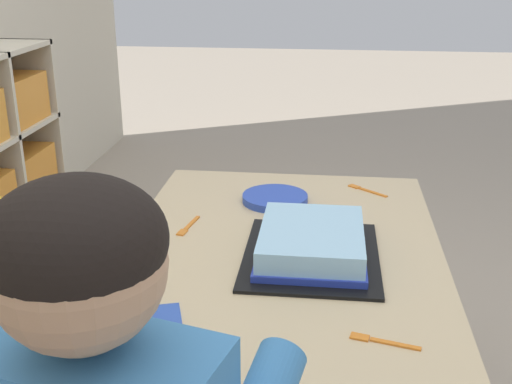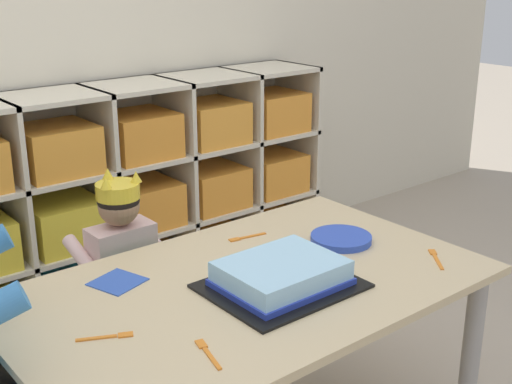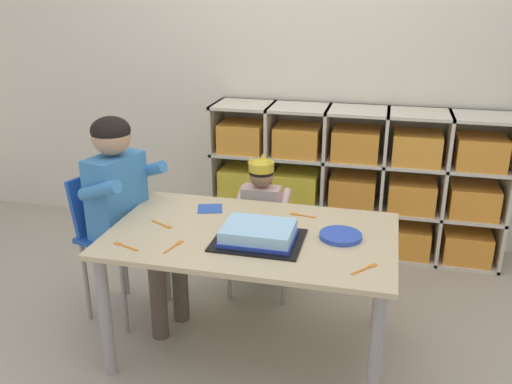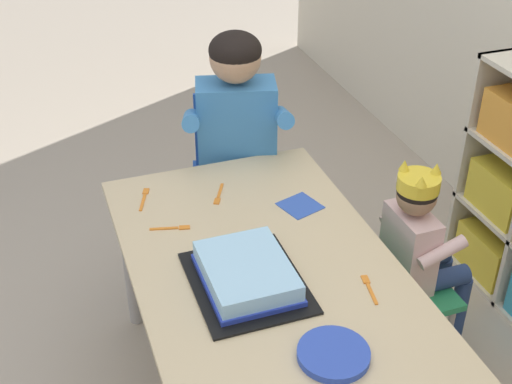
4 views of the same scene
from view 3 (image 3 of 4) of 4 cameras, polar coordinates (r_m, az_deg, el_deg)
The scene contains 16 objects.
ground at distance 2.80m, azimuth -0.41°, elevation -15.98°, with size 16.00×16.00×0.00m, color tan.
classroom_back_wall at distance 3.71m, azimuth 5.33°, elevation 15.35°, with size 6.38×0.10×2.67m, color beige.
storage_cubby_shelf at distance 3.64m, azimuth 10.13°, elevation 0.58°, with size 1.88×0.35×0.96m.
activity_table at distance 2.52m, azimuth -0.44°, elevation -6.04°, with size 1.30×0.78×0.63m.
classroom_chair_blue at distance 3.04m, azimuth 0.30°, elevation -4.83°, with size 0.37×0.32×0.59m.
child_with_crown at distance 3.08m, azimuth 0.73°, elevation -1.54°, with size 0.30×0.31×0.82m.
classroom_chair_adult_side at distance 2.95m, azimuth -14.84°, elevation -3.72°, with size 0.42×0.43×0.78m.
adult_helper_seated at distance 2.80m, azimuth -13.39°, elevation -0.60°, with size 0.47×0.45×1.09m.
birthday_cake_on_tray at distance 2.39m, azimuth 0.26°, elevation -4.45°, with size 0.39×0.32×0.07m.
paper_plate_stack at distance 2.45m, azimuth 8.84°, elevation -4.55°, with size 0.19×0.19×0.02m, color blue.
paper_napkin_square at distance 2.75m, azimuth -4.84°, elevation -1.75°, with size 0.12×0.12×0.00m, color #3356B7.
fork_at_table_front_edge at distance 2.59m, azimuth -9.75°, elevation -3.39°, with size 0.12×0.07×0.00m.
fork_near_cake_tray at distance 2.42m, azimuth -13.58°, elevation -5.52°, with size 0.14×0.06×0.00m.
fork_near_child_seat at distance 2.38m, azimuth -8.53°, elevation -5.60°, with size 0.05×0.13×0.00m.
fork_beside_plate_stack at distance 2.67m, azimuth 4.74°, elevation -2.43°, with size 0.13×0.04×0.00m.
fork_scattered_mid_table at distance 2.22m, azimuth 11.39°, elevation -7.85°, with size 0.10×0.12×0.00m.
Camera 3 is at (0.56, -2.18, 1.67)m, focal length 38.24 mm.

